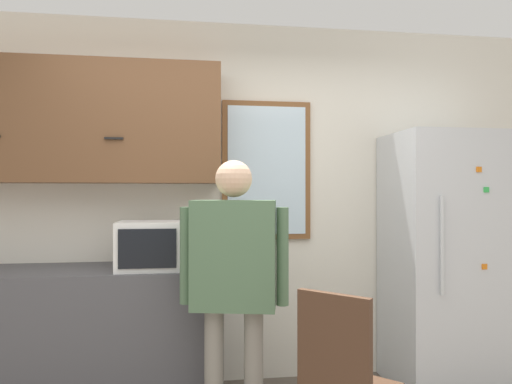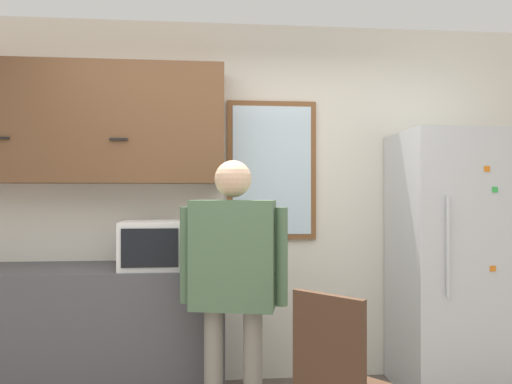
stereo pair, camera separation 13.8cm
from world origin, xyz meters
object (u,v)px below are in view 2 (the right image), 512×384
at_px(microwave, 161,245).
at_px(person, 233,269).
at_px(refrigerator, 452,261).
at_px(chair, 339,380).

xyz_separation_m(microwave, person, (0.46, -0.46, -0.09)).
height_order(microwave, refrigerator, refrigerator).
bearing_deg(microwave, chair, -43.87).
bearing_deg(microwave, refrigerator, 1.26).
xyz_separation_m(microwave, refrigerator, (2.05, 0.05, -0.15)).
bearing_deg(person, microwave, 147.20).
xyz_separation_m(microwave, chair, (0.96, -0.92, -0.56)).
height_order(refrigerator, chair, refrigerator).
distance_m(person, refrigerator, 1.67).
distance_m(microwave, chair, 1.44).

